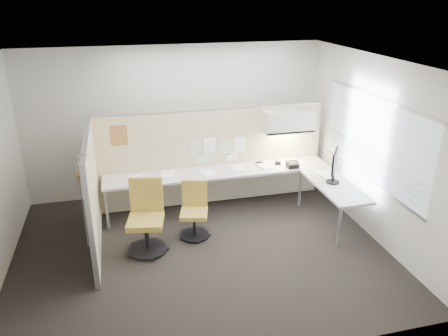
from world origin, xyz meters
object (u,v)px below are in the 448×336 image
object	(u,v)px
chair_right	(194,212)
monitor	(334,165)
chair_left	(146,219)
desk	(239,179)
phone	(292,165)

from	to	relation	value
chair_right	monitor	xyz separation A→B (m)	(2.30, -0.15, 0.63)
chair_left	chair_right	distance (m)	0.81
chair_left	chair_right	world-z (taller)	chair_left
chair_right	desk	bearing A→B (deg)	50.22
desk	phone	world-z (taller)	phone
chair_right	phone	size ratio (longest dim) A/B	4.19
chair_left	phone	distance (m)	2.82
chair_left	chair_right	size ratio (longest dim) A/B	1.24
desk	monitor	size ratio (longest dim) A/B	7.24
chair_right	monitor	bearing A→B (deg)	11.43
chair_left	phone	size ratio (longest dim) A/B	5.17
desk	phone	size ratio (longest dim) A/B	18.82
desk	chair_left	bearing A→B (deg)	-152.46
phone	chair_right	bearing A→B (deg)	-159.95
desk	chair_right	xyz separation A→B (m)	(-0.93, -0.65, -0.19)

